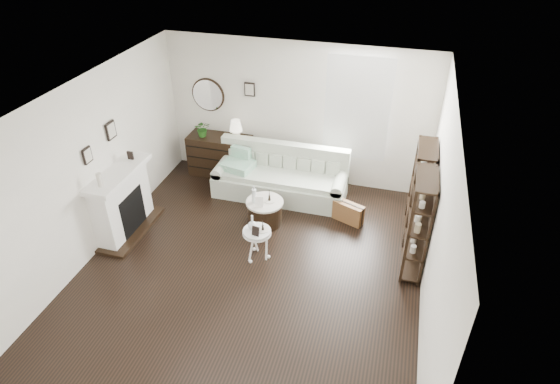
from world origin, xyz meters
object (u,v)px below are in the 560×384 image
(pedestal_table, at_px, (257,233))
(drum_table, at_px, (265,212))
(sofa, at_px, (281,179))
(dresser, at_px, (221,155))

(pedestal_table, bearing_deg, drum_table, 99.81)
(sofa, height_order, drum_table, sofa)
(dresser, bearing_deg, pedestal_table, -56.49)
(sofa, height_order, dresser, sofa)
(sofa, xyz_separation_m, pedestal_table, (0.14, -1.85, 0.17))
(sofa, bearing_deg, pedestal_table, -85.82)
(sofa, bearing_deg, dresser, 163.75)
(sofa, distance_m, drum_table, 0.96)
(dresser, height_order, pedestal_table, dresser)
(dresser, relative_size, drum_table, 1.93)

